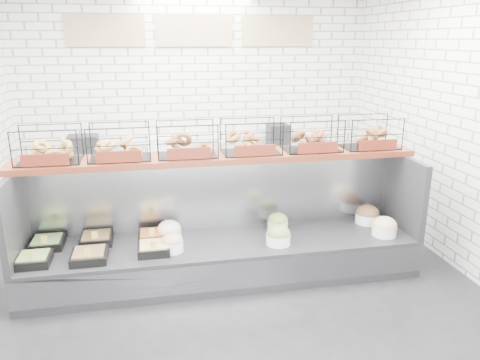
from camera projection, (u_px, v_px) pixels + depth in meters
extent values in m
plane|color=black|center=(229.00, 289.00, 4.66)|extent=(5.50, 5.50, 0.00)
cube|color=white|center=(196.00, 103.00, 6.81)|extent=(5.00, 0.02, 3.00)
cube|color=white|center=(473.00, 132.00, 4.69)|extent=(0.02, 5.50, 3.00)
cube|color=#CAB68C|center=(105.00, 31.00, 6.27)|extent=(1.05, 0.03, 0.42)
cube|color=#CAB68C|center=(194.00, 31.00, 6.49)|extent=(1.05, 0.03, 0.42)
cube|color=#CAB68C|center=(278.00, 31.00, 6.71)|extent=(1.05, 0.03, 0.42)
cube|color=black|center=(224.00, 258.00, 4.88)|extent=(4.00, 0.90, 0.40)
cube|color=#93969B|center=(231.00, 276.00, 4.47)|extent=(4.00, 0.03, 0.28)
cube|color=#93969B|center=(217.00, 191.00, 5.10)|extent=(4.00, 0.08, 0.80)
cube|color=black|center=(14.00, 217.00, 4.35)|extent=(0.06, 0.90, 0.80)
cube|color=black|center=(402.00, 192.00, 5.07)|extent=(0.06, 0.90, 0.80)
cube|color=black|center=(34.00, 260.00, 4.30)|extent=(0.30, 0.30, 0.08)
cube|color=olive|center=(33.00, 257.00, 4.29)|extent=(0.25, 0.25, 0.04)
cube|color=gold|center=(30.00, 256.00, 4.18)|extent=(0.06, 0.01, 0.08)
cube|color=black|center=(47.00, 243.00, 4.65)|extent=(0.31, 0.31, 0.08)
cube|color=#658A46|center=(47.00, 240.00, 4.64)|extent=(0.26, 0.26, 0.04)
cube|color=gold|center=(44.00, 239.00, 4.53)|extent=(0.06, 0.01, 0.08)
cube|color=black|center=(89.00, 256.00, 4.38)|extent=(0.33, 0.33, 0.08)
cube|color=brown|center=(89.00, 253.00, 4.37)|extent=(0.28, 0.28, 0.04)
cube|color=gold|center=(87.00, 253.00, 4.24)|extent=(0.06, 0.01, 0.08)
cube|color=black|center=(97.00, 239.00, 4.75)|extent=(0.31, 0.31, 0.08)
cube|color=brown|center=(96.00, 236.00, 4.74)|extent=(0.27, 0.27, 0.04)
cube|color=gold|center=(95.00, 235.00, 4.62)|extent=(0.06, 0.01, 0.08)
cube|color=black|center=(154.00, 249.00, 4.53)|extent=(0.30, 0.30, 0.08)
cube|color=#D3BA6C|center=(153.00, 245.00, 4.52)|extent=(0.26, 0.26, 0.04)
cube|color=gold|center=(153.00, 245.00, 4.41)|extent=(0.06, 0.01, 0.08)
cube|color=black|center=(152.00, 236.00, 4.82)|extent=(0.28, 0.28, 0.08)
cube|color=orange|center=(152.00, 233.00, 4.81)|extent=(0.24, 0.24, 0.04)
cube|color=gold|center=(152.00, 232.00, 4.70)|extent=(0.06, 0.01, 0.08)
cylinder|color=white|center=(173.00, 246.00, 4.56)|extent=(0.21, 0.21, 0.11)
ellipsoid|color=tan|center=(172.00, 240.00, 4.54)|extent=(0.21, 0.21, 0.15)
cylinder|color=white|center=(170.00, 234.00, 4.84)|extent=(0.25, 0.25, 0.11)
ellipsoid|color=white|center=(169.00, 228.00, 4.83)|extent=(0.24, 0.24, 0.17)
cylinder|color=white|center=(278.00, 239.00, 4.72)|extent=(0.25, 0.25, 0.11)
ellipsoid|color=olive|center=(278.00, 233.00, 4.70)|extent=(0.24, 0.24, 0.17)
cylinder|color=white|center=(278.00, 225.00, 5.07)|extent=(0.22, 0.22, 0.11)
ellipsoid|color=#7F944B|center=(278.00, 220.00, 5.05)|extent=(0.22, 0.22, 0.15)
cylinder|color=white|center=(384.00, 230.00, 4.94)|extent=(0.26, 0.26, 0.11)
ellipsoid|color=#D0B680|center=(385.00, 225.00, 4.92)|extent=(0.25, 0.25, 0.18)
cylinder|color=white|center=(367.00, 218.00, 5.27)|extent=(0.27, 0.27, 0.11)
ellipsoid|color=brown|center=(368.00, 213.00, 5.25)|extent=(0.26, 0.26, 0.18)
cube|color=#4E1D10|center=(219.00, 157.00, 4.79)|extent=(4.10, 0.50, 0.06)
cube|color=black|center=(48.00, 145.00, 4.43)|extent=(0.60, 0.38, 0.34)
cube|color=#5B1D10|center=(45.00, 160.00, 4.27)|extent=(0.42, 0.02, 0.11)
cube|color=black|center=(119.00, 142.00, 4.55)|extent=(0.60, 0.38, 0.34)
cube|color=#5B1D10|center=(119.00, 157.00, 4.39)|extent=(0.42, 0.02, 0.11)
cube|color=black|center=(187.00, 139.00, 4.68)|extent=(0.60, 0.38, 0.34)
cube|color=#5B1D10|center=(189.00, 154.00, 4.51)|extent=(0.42, 0.02, 0.11)
cube|color=black|center=(251.00, 137.00, 4.80)|extent=(0.60, 0.38, 0.34)
cube|color=#5B1D10|center=(255.00, 151.00, 4.64)|extent=(0.42, 0.02, 0.11)
cube|color=black|center=(312.00, 134.00, 4.92)|extent=(0.60, 0.38, 0.34)
cube|color=#5B1D10|center=(318.00, 148.00, 4.76)|extent=(0.42, 0.02, 0.11)
cube|color=black|center=(370.00, 132.00, 5.04)|extent=(0.60, 0.38, 0.34)
cube|color=#5B1D10|center=(378.00, 145.00, 4.88)|extent=(0.42, 0.02, 0.11)
cube|color=#93969B|center=(200.00, 178.00, 6.81)|extent=(4.00, 0.60, 0.90)
cube|color=black|center=(83.00, 144.00, 6.36)|extent=(0.40, 0.30, 0.24)
cube|color=silver|center=(160.00, 144.00, 6.53)|extent=(0.35, 0.28, 0.18)
cylinder|color=#D64835|center=(249.00, 139.00, 6.76)|extent=(0.09, 0.09, 0.22)
cube|color=black|center=(278.00, 134.00, 6.85)|extent=(0.30, 0.30, 0.30)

